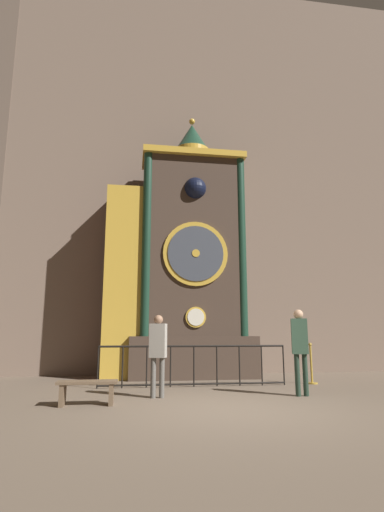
% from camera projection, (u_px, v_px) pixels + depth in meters
% --- Properties ---
extents(ground_plane, '(28.00, 28.00, 0.00)m').
position_uv_depth(ground_plane, '(231.00, 410.00, 6.89)').
color(ground_plane, brown).
extents(cathedral_back_wall, '(24.00, 0.32, 14.97)m').
position_uv_depth(cathedral_back_wall, '(182.00, 162.00, 14.61)').
color(cathedral_back_wall, '#7A6656').
rests_on(cathedral_back_wall, ground_plane).
extents(clock_tower, '(4.62, 1.80, 8.54)m').
position_uv_depth(clock_tower, '(180.00, 262.00, 12.65)').
color(clock_tower, '#423328').
rests_on(clock_tower, ground_plane).
extents(railing_fence, '(4.78, 0.05, 1.01)m').
position_uv_depth(railing_fence, '(194.00, 363.00, 10.08)').
color(railing_fence, black).
rests_on(railing_fence, ground_plane).
extents(visitor_near, '(0.39, 0.32, 1.69)m').
position_uv_depth(visitor_near, '(158.00, 348.00, 8.41)').
color(visitor_near, '#58554F').
rests_on(visitor_near, ground_plane).
extents(visitor_far, '(0.39, 0.32, 1.83)m').
position_uv_depth(visitor_far, '(300.00, 343.00, 8.66)').
color(visitor_far, '#213427').
rests_on(visitor_far, ground_plane).
extents(stanchion_post, '(0.28, 0.28, 1.06)m').
position_uv_depth(stanchion_post, '(311.00, 370.00, 10.59)').
color(stanchion_post, '#B28E33').
rests_on(stanchion_post, ground_plane).
extents(visitor_bench, '(1.10, 0.40, 0.44)m').
position_uv_depth(visitor_bench, '(87.00, 388.00, 7.42)').
color(visitor_bench, brown).
rests_on(visitor_bench, ground_plane).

